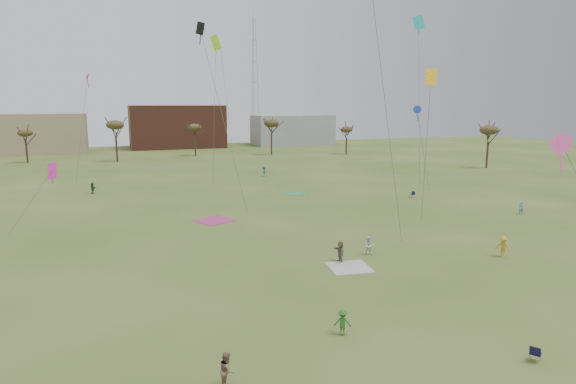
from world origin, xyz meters
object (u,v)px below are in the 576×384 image
object	(u,v)px
camp_chair_right	(412,196)
radio_tower	(255,82)
flyer_near_center	(343,322)
camp_chair_center	(535,357)

from	to	relation	value
camp_chair_right	radio_tower	xyz separation A→B (m)	(5.52, 94.31, 18.95)
flyer_near_center	camp_chair_right	bearing A→B (deg)	-101.76
flyer_near_center	camp_chair_right	world-z (taller)	flyer_near_center
flyer_near_center	camp_chair_right	xyz separation A→B (m)	(26.18, 32.01, -0.46)
flyer_near_center	radio_tower	bearing A→B (deg)	-76.57
camp_chair_center	camp_chair_right	bearing A→B (deg)	-60.64
camp_chair_center	camp_chair_right	xyz separation A→B (m)	(18.62, 37.71, 0.00)
radio_tower	flyer_near_center	bearing A→B (deg)	-104.09
radio_tower	camp_chair_center	bearing A→B (deg)	-100.36
flyer_near_center	camp_chair_center	xyz separation A→B (m)	(7.56, -5.70, -0.46)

